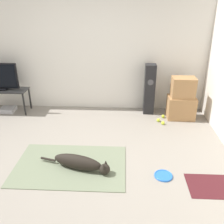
# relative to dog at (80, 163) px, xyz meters

# --- Properties ---
(ground_plane) EXTENTS (12.00, 12.00, 0.00)m
(ground_plane) POSITION_rel_dog_xyz_m (-0.29, 0.17, -0.11)
(ground_plane) COLOR gray
(wall_back) EXTENTS (8.00, 0.06, 2.55)m
(wall_back) POSITION_rel_dog_xyz_m (-0.29, 2.27, 1.16)
(wall_back) COLOR silver
(wall_back) RESTS_ON ground_plane
(area_rug) EXTENTS (1.61, 1.06, 0.01)m
(area_rug) POSITION_rel_dog_xyz_m (-0.16, 0.08, -0.11)
(area_rug) COLOR slate
(area_rug) RESTS_ON ground_plane
(dog) EXTENTS (1.05, 0.37, 0.21)m
(dog) POSITION_rel_dog_xyz_m (0.00, 0.00, 0.00)
(dog) COLOR black
(dog) RESTS_ON area_rug
(frisbee) EXTENTS (0.25, 0.25, 0.03)m
(frisbee) POSITION_rel_dog_xyz_m (1.16, -0.10, -0.10)
(frisbee) COLOR blue
(frisbee) RESTS_ON ground_plane
(cardboard_box_lower) EXTENTS (0.54, 0.37, 0.45)m
(cardboard_box_lower) POSITION_rel_dog_xyz_m (1.75, 1.78, 0.11)
(cardboard_box_lower) COLOR #A87A4C
(cardboard_box_lower) RESTS_ON ground_plane
(cardboard_box_upper) EXTENTS (0.44, 0.30, 0.40)m
(cardboard_box_upper) POSITION_rel_dog_xyz_m (1.75, 1.78, 0.54)
(cardboard_box_upper) COLOR #A87A4C
(cardboard_box_upper) RESTS_ON cardboard_box_lower
(floor_speaker) EXTENTS (0.21, 0.22, 1.04)m
(floor_speaker) POSITION_rel_dog_xyz_m (1.12, 2.01, 0.41)
(floor_speaker) COLOR black
(floor_speaker) RESTS_ON ground_plane
(tv_stand) EXTENTS (1.09, 0.40, 0.50)m
(tv_stand) POSITION_rel_dog_xyz_m (-1.97, 1.92, 0.32)
(tv_stand) COLOR black
(tv_stand) RESTS_ON ground_plane
(tennis_ball_by_boxes) EXTENTS (0.07, 0.07, 0.07)m
(tennis_ball_by_boxes) POSITION_rel_dog_xyz_m (1.37, 1.46, -0.08)
(tennis_ball_by_boxes) COLOR #C6E033
(tennis_ball_by_boxes) RESTS_ON ground_plane
(tennis_ball_near_speaker) EXTENTS (0.07, 0.07, 0.07)m
(tennis_ball_near_speaker) POSITION_rel_dog_xyz_m (1.29, 1.58, -0.08)
(tennis_ball_near_speaker) COLOR #C6E033
(tennis_ball_near_speaker) RESTS_ON ground_plane
(tennis_ball_loose_on_carpet) EXTENTS (0.07, 0.07, 0.07)m
(tennis_ball_loose_on_carpet) POSITION_rel_dog_xyz_m (1.41, 1.76, -0.08)
(tennis_ball_loose_on_carpet) COLOR #C6E033
(tennis_ball_loose_on_carpet) RESTS_ON ground_plane
(game_console) EXTENTS (0.31, 0.27, 0.08)m
(game_console) POSITION_rel_dog_xyz_m (-1.90, 1.92, -0.07)
(game_console) COLOR #B7B7BC
(game_console) RESTS_ON ground_plane
(door_mat) EXTENTS (0.59, 0.48, 0.01)m
(door_mat) POSITION_rel_dog_xyz_m (1.75, -0.27, -0.11)
(door_mat) COLOR #47191E
(door_mat) RESTS_ON ground_plane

